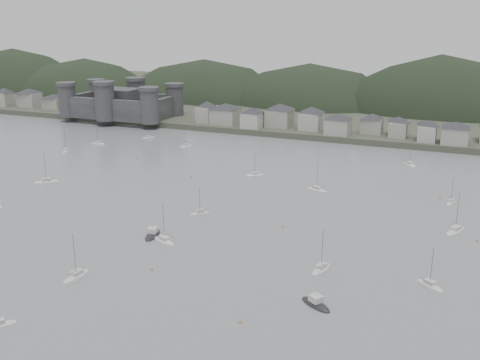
% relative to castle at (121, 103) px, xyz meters
% --- Properties ---
extents(ground, '(900.00, 900.00, 0.00)m').
position_rel_castle_xyz_m(ground, '(120.00, -179.80, -10.96)').
color(ground, slate).
rests_on(ground, ground).
extents(far_shore_land, '(900.00, 250.00, 3.00)m').
position_rel_castle_xyz_m(far_shore_land, '(120.00, 115.20, -9.46)').
color(far_shore_land, '#383D2D').
rests_on(far_shore_land, ground).
extents(forested_ridge, '(851.55, 103.94, 102.57)m').
position_rel_castle_xyz_m(forested_ridge, '(124.83, 89.60, -22.25)').
color(forested_ridge, black).
rests_on(forested_ridge, ground).
extents(castle, '(66.00, 43.00, 20.00)m').
position_rel_castle_xyz_m(castle, '(0.00, 0.00, 0.00)').
color(castle, '#303032').
rests_on(castle, far_shore_land).
extents(waterfront_town, '(451.48, 28.46, 12.92)m').
position_rel_castle_xyz_m(waterfront_town, '(170.59, 3.54, -2.30)').
color(waterfront_town, gray).
rests_on(waterfront_town, far_shore_land).
extents(sailboat_lead, '(8.57, 5.14, 11.18)m').
position_rel_castle_xyz_m(sailboat_lead, '(142.55, -87.37, -10.79)').
color(sailboat_lead, silver).
rests_on(sailboat_lead, ground).
extents(moored_fleet, '(223.67, 171.62, 12.95)m').
position_rel_castle_xyz_m(moored_fleet, '(88.96, -115.49, -10.79)').
color(moored_fleet, silver).
rests_on(moored_fleet, ground).
extents(motor_launch_near, '(8.66, 6.95, 3.98)m').
position_rel_castle_xyz_m(motor_launch_near, '(163.87, -166.98, -10.68)').
color(motor_launch_near, black).
rests_on(motor_launch_near, ground).
extents(motor_launch_far, '(5.08, 9.55, 4.14)m').
position_rel_castle_xyz_m(motor_launch_far, '(110.80, -146.82, -10.68)').
color(motor_launch_far, black).
rests_on(motor_launch_far, ground).
extents(mooring_buoys, '(163.90, 107.71, 0.70)m').
position_rel_castle_xyz_m(mooring_buoys, '(122.34, -124.22, -10.81)').
color(mooring_buoys, '#AF723A').
rests_on(mooring_buoys, ground).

